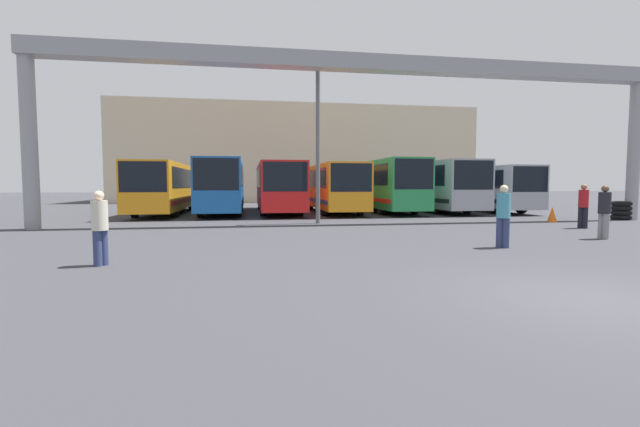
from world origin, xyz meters
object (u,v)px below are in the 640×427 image
pedestrian_mid_right (583,205)px  tire_stack (622,210)px  bus_slot_1 (223,184)px  bus_slot_5 (428,184)px  pedestrian_near_left (100,226)px  traffic_cone (552,214)px  pedestrian_mid_left (503,215)px  bus_slot_3 (333,185)px  bus_slot_2 (278,185)px  bus_slot_6 (482,186)px  pedestrian_near_center (604,211)px  bus_slot_4 (382,183)px  bus_slot_0 (166,185)px  lamp_post (318,133)px

pedestrian_mid_right → tire_stack: bearing=-88.2°
bus_slot_1 → bus_slot_5: bus_slot_5 is taller
bus_slot_1 → tire_stack: (20.84, -8.13, -1.40)m
pedestrian_near_left → traffic_cone: size_ratio=2.26×
pedestrian_mid_left → traffic_cone: bearing=-89.8°
bus_slot_1 → pedestrian_near_left: bus_slot_1 is taller
bus_slot_1 → bus_slot_3: 7.02m
bus_slot_2 → bus_slot_6: 14.05m
bus_slot_1 → tire_stack: bearing=-21.3°
bus_slot_1 → pedestrian_near_center: size_ratio=5.89×
bus_slot_4 → pedestrian_near_center: bearing=-79.5°
pedestrian_near_left → pedestrian_mid_left: bearing=-49.7°
bus_slot_0 → bus_slot_4: bus_slot_4 is taller
pedestrian_mid_right → pedestrian_mid_left: size_ratio=1.02×
pedestrian_mid_right → lamp_post: size_ratio=0.24×
pedestrian_near_center → pedestrian_mid_left: size_ratio=1.00×
pedestrian_mid_right → tire_stack: (5.45, 3.61, -0.50)m
pedestrian_mid_right → lamp_post: lamp_post is taller
bus_slot_0 → tire_stack: 25.88m
bus_slot_3 → pedestrian_mid_left: size_ratio=5.62×
pedestrian_near_center → bus_slot_6: bearing=156.5°
pedestrian_mid_left → pedestrian_near_center: bearing=-119.3°
bus_slot_4 → tire_stack: bus_slot_4 is taller
pedestrian_mid_right → traffic_cone: 3.07m
bus_slot_3 → pedestrian_near_center: (6.36, -14.74, -0.80)m
bus_slot_6 → lamp_post: lamp_post is taller
bus_slot_3 → pedestrian_mid_right: bearing=-53.9°
bus_slot_0 → bus_slot_2: bus_slot_2 is taller
pedestrian_near_center → lamp_post: bearing=-138.2°
bus_slot_6 → pedestrian_mid_left: bearing=-118.3°
bus_slot_4 → tire_stack: bearing=-39.5°
bus_slot_1 → bus_slot_4: size_ratio=0.93×
pedestrian_near_left → traffic_cone: bearing=-30.1°
bus_slot_2 → lamp_post: lamp_post is taller
bus_slot_0 → bus_slot_1: size_ratio=1.10×
bus_slot_4 → bus_slot_5: size_ratio=0.93×
traffic_cone → pedestrian_near_center: bearing=-115.0°
bus_slot_0 → bus_slot_4: bearing=-0.6°
bus_slot_6 → traffic_cone: size_ratio=13.80×
bus_slot_2 → traffic_cone: (12.72, -9.55, -1.42)m
pedestrian_mid_left → pedestrian_near_left: bearing=50.7°
bus_slot_3 → bus_slot_6: (10.52, 0.07, -0.05)m
bus_slot_1 → pedestrian_mid_left: size_ratio=5.87×
lamp_post → bus_slot_0: bearing=135.4°
bus_slot_3 → bus_slot_6: bearing=0.4°
bus_slot_4 → pedestrian_mid_right: (4.88, -12.13, -0.94)m
bus_slot_6 → tire_stack: size_ratio=9.94×
bus_slot_5 → pedestrian_mid_left: 17.82m
pedestrian_near_left → bus_slot_6: bearing=-13.6°
bus_slot_3 → pedestrian_near_center: size_ratio=5.64×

